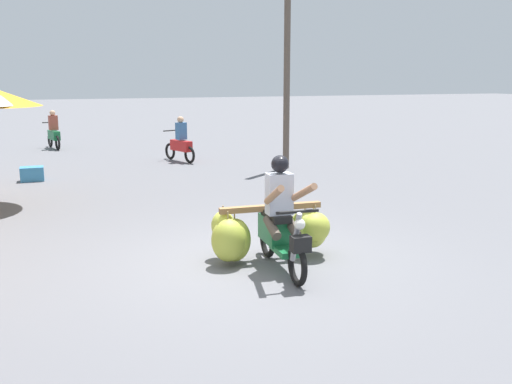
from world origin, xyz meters
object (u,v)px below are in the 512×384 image
motorbike_distant_ahead_left (181,143)px  produce_crate (32,174)px  motorbike_distant_ahead_right (54,133)px  utility_pole (287,59)px  motorbike_main_loaded (272,229)px

motorbike_distant_ahead_left → produce_crate: size_ratio=2.76×
motorbike_distant_ahead_left → produce_crate: 4.68m
motorbike_distant_ahead_right → utility_pole: (6.21, -6.89, 2.49)m
motorbike_main_loaded → utility_pole: (3.46, 7.59, 2.57)m
motorbike_main_loaded → motorbike_distant_ahead_left: (0.90, 9.86, 0.08)m
motorbike_main_loaded → motorbike_distant_ahead_right: motorbike_main_loaded is taller
motorbike_main_loaded → motorbike_distant_ahead_left: motorbike_main_loaded is taller
motorbike_distant_ahead_left → produce_crate: bearing=-155.8°
motorbike_distant_ahead_left → utility_pole: bearing=-41.5°
motorbike_main_loaded → motorbike_distant_ahead_right: (-2.75, 14.48, 0.08)m
motorbike_distant_ahead_left → motorbike_distant_ahead_right: size_ratio=0.97×
motorbike_distant_ahead_left → motorbike_distant_ahead_right: same height
motorbike_distant_ahead_right → utility_pole: utility_pole is taller
motorbike_distant_ahead_right → produce_crate: size_ratio=2.85×
produce_crate → utility_pole: 7.41m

